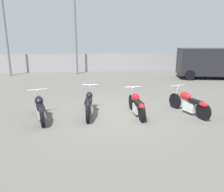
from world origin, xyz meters
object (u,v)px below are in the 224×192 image
(motorcycle_slot_0, at_px, (40,108))
(motorcycle_slot_3, at_px, (189,103))
(light_pole_right, at_px, (4,15))
(motorcycle_slot_1, at_px, (89,104))
(motorcycle_slot_2, at_px, (137,104))
(light_pole_left, at_px, (75,17))
(parked_van, at_px, (216,62))

(motorcycle_slot_0, distance_m, motorcycle_slot_3, 5.47)
(light_pole_right, bearing_deg, motorcycle_slot_0, -67.31)
(motorcycle_slot_1, relative_size, motorcycle_slot_3, 1.06)
(motorcycle_slot_0, relative_size, motorcycle_slot_1, 0.89)
(motorcycle_slot_2, xyz_separation_m, motorcycle_slot_3, (2.00, -0.07, 0.00))
(motorcycle_slot_3, bearing_deg, motorcycle_slot_2, 160.10)
(light_pole_right, height_order, motorcycle_slot_0, light_pole_right)
(light_pole_left, relative_size, motorcycle_slot_0, 3.79)
(light_pole_right, bearing_deg, motorcycle_slot_3, -45.87)
(motorcycle_slot_1, xyz_separation_m, motorcycle_slot_3, (3.76, -0.24, -0.02))
(motorcycle_slot_2, distance_m, motorcycle_slot_3, 2.00)
(light_pole_right, distance_m, motorcycle_slot_3, 14.39)
(light_pole_left, height_order, motorcycle_slot_1, light_pole_left)
(parked_van, bearing_deg, motorcycle_slot_1, 137.73)
(light_pole_left, xyz_separation_m, motorcycle_slot_3, (4.58, -10.21, -3.92))
(light_pole_left, height_order, motorcycle_slot_3, light_pole_left)
(motorcycle_slot_0, xyz_separation_m, parked_van, (10.77, 7.05, 0.75))
(light_pole_right, bearing_deg, motorcycle_slot_2, -52.25)
(motorcycle_slot_2, relative_size, motorcycle_slot_3, 0.97)
(light_pole_left, bearing_deg, parked_van, -17.92)
(motorcycle_slot_2, bearing_deg, light_pole_right, 124.72)
(light_pole_right, height_order, motorcycle_slot_3, light_pole_right)
(motorcycle_slot_3, distance_m, parked_van, 8.83)
(motorcycle_slot_0, distance_m, parked_van, 12.89)
(light_pole_right, bearing_deg, motorcycle_slot_1, -58.77)
(motorcycle_slot_3, bearing_deg, motorcycle_slot_0, 162.49)
(light_pole_left, bearing_deg, light_pole_right, -176.77)
(motorcycle_slot_1, distance_m, motorcycle_slot_2, 1.76)
(light_pole_left, height_order, light_pole_right, light_pole_right)
(motorcycle_slot_1, relative_size, parked_van, 0.40)
(motorcycle_slot_0, height_order, motorcycle_slot_1, motorcycle_slot_1)
(motorcycle_slot_0, xyz_separation_m, motorcycle_slot_1, (1.71, 0.26, 0.01))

